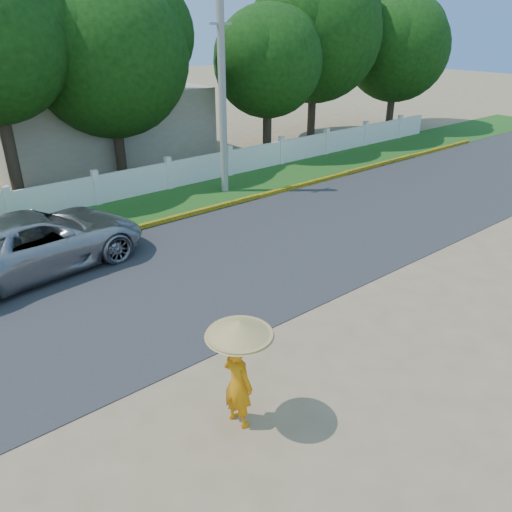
{
  "coord_description": "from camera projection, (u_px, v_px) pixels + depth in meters",
  "views": [
    {
      "loc": [
        -6.48,
        -5.97,
        6.18
      ],
      "look_at": [
        0.0,
        2.0,
        1.3
      ],
      "focal_mm": 35.0,
      "sensor_mm": 36.0,
      "label": 1
    }
  ],
  "objects": [
    {
      "name": "ground",
      "position": [
        316.0,
        343.0,
        10.53
      ],
      "size": [
        120.0,
        120.0,
        0.0
      ],
      "primitive_type": "plane",
      "color": "#9E8460",
      "rests_on": "ground"
    },
    {
      "name": "road",
      "position": [
        199.0,
        268.0,
        13.67
      ],
      "size": [
        60.0,
        7.0,
        0.02
      ],
      "primitive_type": "cube",
      "color": "#38383A",
      "rests_on": "ground"
    },
    {
      "name": "grass_verge",
      "position": [
        116.0,
        215.0,
        17.35
      ],
      "size": [
        60.0,
        3.5,
        0.03
      ],
      "primitive_type": "cube",
      "color": "#2D601E",
      "rests_on": "ground"
    },
    {
      "name": "curb",
      "position": [
        138.0,
        228.0,
        16.13
      ],
      "size": [
        40.0,
        0.18,
        0.16
      ],
      "primitive_type": "cube",
      "color": "yellow",
      "rests_on": "ground"
    },
    {
      "name": "fence",
      "position": [
        97.0,
        190.0,
        18.14
      ],
      "size": [
        40.0,
        0.1,
        1.1
      ],
      "primitive_type": "cube",
      "color": "silver",
      "rests_on": "ground"
    },
    {
      "name": "building_near",
      "position": [
        96.0,
        124.0,
        24.16
      ],
      "size": [
        10.0,
        6.0,
        3.2
      ],
      "primitive_type": "cube",
      "color": "#B7AD99",
      "rests_on": "ground"
    },
    {
      "name": "utility_pole",
      "position": [
        223.0,
        102.0,
        18.35
      ],
      "size": [
        0.28,
        0.28,
        6.85
      ],
      "primitive_type": "cylinder",
      "color": "gray",
      "rests_on": "ground"
    },
    {
      "name": "vehicle",
      "position": [
        37.0,
        242.0,
        13.32
      ],
      "size": [
        6.02,
        3.29,
        1.6
      ],
      "primitive_type": "imported",
      "rotation": [
        0.0,
        0.0,
        1.68
      ],
      "color": "#9A9CA2",
      "rests_on": "ground"
    },
    {
      "name": "monk_with_parasol",
      "position": [
        239.0,
        359.0,
        7.93
      ],
      "size": [
        1.1,
        1.1,
        2.0
      ],
      "color": "orange",
      "rests_on": "ground"
    },
    {
      "name": "tree_row",
      "position": [
        157.0,
        53.0,
        20.93
      ],
      "size": [
        38.43,
        7.49,
        8.97
      ],
      "color": "#473828",
      "rests_on": "ground"
    }
  ]
}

